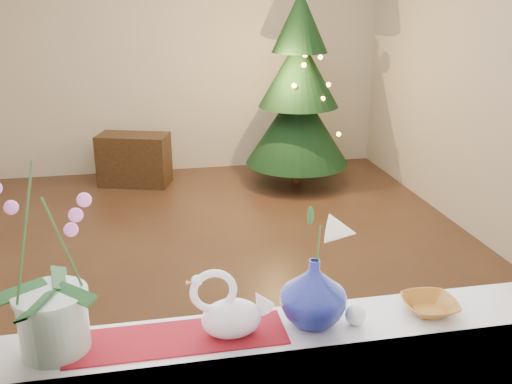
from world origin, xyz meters
TOP-DOWN VIEW (x-y plane):
  - ground at (0.00, 0.00)m, footprint 5.00×5.00m
  - wall_back at (0.00, 2.50)m, footprint 4.50×0.10m
  - wall_front at (0.00, -2.50)m, footprint 4.50×0.10m
  - wall_right at (2.25, 0.00)m, footprint 0.10×5.00m
  - windowsill at (0.00, -2.37)m, footprint 2.20×0.26m
  - window_frame at (0.00, -2.47)m, footprint 2.22×0.06m
  - runner at (-0.38, -2.37)m, footprint 0.70×0.20m
  - orchid_pot at (-0.75, -2.36)m, footprint 0.28×0.28m
  - swan at (-0.21, -2.38)m, footprint 0.28×0.15m
  - blue_vase at (0.07, -2.36)m, footprint 0.31×0.31m
  - lily at (0.07, -2.36)m, footprint 0.15×0.08m
  - paperweight at (0.21, -2.40)m, footprint 0.09×0.09m
  - amber_dish at (0.49, -2.38)m, footprint 0.17×0.17m
  - xmas_tree at (1.14, 1.74)m, footprint 1.37×1.37m
  - side_table at (-0.58, 2.03)m, footprint 0.81×0.57m

SIDE VIEW (x-z plane):
  - ground at x=0.00m, z-range 0.00..0.00m
  - side_table at x=-0.58m, z-range 0.00..0.55m
  - windowsill at x=0.00m, z-range 0.88..0.92m
  - runner at x=-0.38m, z-range 0.92..0.93m
  - amber_dish at x=0.49m, z-range 0.92..0.96m
  - paperweight at x=0.21m, z-range 0.92..0.99m
  - xmas_tree at x=1.14m, z-range 0.00..2.00m
  - swan at x=-0.21m, z-range 0.92..1.15m
  - blue_vase at x=0.07m, z-range 0.92..1.19m
  - orchid_pot at x=-0.75m, z-range 0.92..1.58m
  - lily at x=0.07m, z-range 1.19..1.39m
  - wall_back at x=0.00m, z-range 0.00..2.70m
  - wall_front at x=0.00m, z-range 0.00..2.70m
  - wall_right at x=2.25m, z-range 0.00..2.70m
  - window_frame at x=0.00m, z-range 0.90..2.50m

